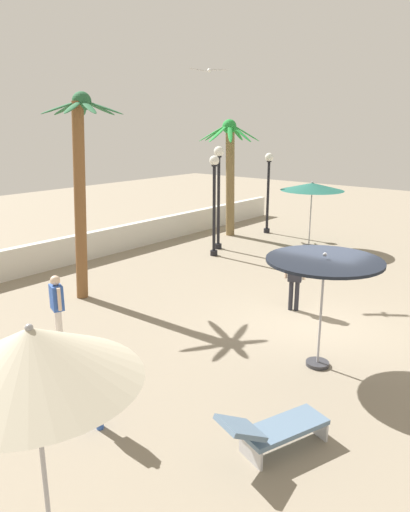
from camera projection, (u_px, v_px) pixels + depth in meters
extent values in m
plane|color=gray|center=(315.00, 337.00, 11.43)|extent=(56.00, 56.00, 0.00)
cube|color=silver|center=(70.00, 250.00, 17.29)|extent=(25.20, 0.30, 1.01)
cylinder|color=#333338|center=(309.00, 246.00, 19.72)|extent=(0.51, 0.51, 0.08)
cylinder|color=#A5A5AD|center=(310.00, 219.00, 19.41)|extent=(0.05, 0.05, 2.39)
cone|color=#1E594C|center=(312.00, 187.00, 19.07)|extent=(2.52, 2.52, 0.30)
sphere|color=#99999E|center=(312.00, 182.00, 19.02)|extent=(0.08, 0.08, 0.08)
cylinder|color=#333338|center=(317.00, 363.00, 10.07)|extent=(0.48, 0.48, 0.08)
cylinder|color=#A5A5AD|center=(321.00, 314.00, 9.77)|extent=(0.05, 0.05, 2.31)
cylinder|color=black|center=(324.00, 261.00, 9.47)|extent=(2.31, 2.31, 0.06)
sphere|color=#99999E|center=(325.00, 254.00, 9.44)|extent=(0.08, 0.08, 0.08)
cylinder|color=#A5A5AD|center=(46.00, 490.00, 4.89)|extent=(0.05, 0.05, 2.59)
cone|color=#B7AD93|center=(32.00, 355.00, 4.48)|extent=(2.10, 2.10, 0.55)
sphere|color=#99999E|center=(29.00, 328.00, 4.41)|extent=(0.08, 0.08, 0.08)
cylinder|color=olive|center=(230.00, 182.00, 21.23)|extent=(0.49, 0.38, 4.80)
sphere|color=#228E37|center=(229.00, 126.00, 20.51)|extent=(0.61, 0.61, 0.61)
ellipsoid|color=#228E37|center=(237.00, 133.00, 21.17)|extent=(1.26, 0.40, 0.76)
ellipsoid|color=#228E37|center=(230.00, 133.00, 21.26)|extent=(1.13, 0.87, 0.76)
ellipsoid|color=#228E37|center=(216.00, 133.00, 20.99)|extent=(0.27, 1.25, 0.76)
ellipsoid|color=#228E37|center=(213.00, 133.00, 20.58)|extent=(0.95, 1.08, 0.76)
ellipsoid|color=#228E37|center=(219.00, 133.00, 20.08)|extent=(1.25, 0.25, 0.76)
ellipsoid|color=#228E37|center=(230.00, 133.00, 19.91)|extent=(1.08, 0.95, 0.76)
ellipsoid|color=#228E37|center=(241.00, 133.00, 20.07)|extent=(0.40, 1.26, 0.76)
ellipsoid|color=#228E37|center=(246.00, 133.00, 20.54)|extent=(0.89, 1.12, 0.76)
cylinder|color=brown|center=(80.00, 204.00, 13.43)|extent=(0.61, 0.32, 5.50)
sphere|color=#27603A|center=(82.00, 101.00, 12.90)|extent=(0.52, 0.52, 0.52)
ellipsoid|color=#27603A|center=(99.00, 108.00, 13.38)|extent=(1.13, 0.21, 0.42)
ellipsoid|color=#27603A|center=(82.00, 108.00, 13.49)|extent=(0.84, 1.01, 0.42)
ellipsoid|color=#27603A|center=(67.00, 108.00, 13.25)|extent=(0.34, 1.14, 0.42)
ellipsoid|color=#27603A|center=(61.00, 107.00, 12.63)|extent=(1.14, 0.50, 0.42)
ellipsoid|color=#27603A|center=(73.00, 107.00, 12.39)|extent=(1.07, 0.74, 0.42)
ellipsoid|color=#27603A|center=(89.00, 107.00, 12.46)|extent=(0.57, 1.12, 0.42)
ellipsoid|color=#27603A|center=(103.00, 107.00, 12.90)|extent=(0.81, 1.03, 0.42)
cylinder|color=black|center=(267.00, 231.00, 22.33)|extent=(0.28, 0.28, 0.20)
cylinder|color=black|center=(268.00, 198.00, 21.92)|extent=(0.12, 0.12, 3.28)
cylinder|color=black|center=(269.00, 161.00, 21.49)|extent=(0.22, 0.22, 0.06)
sphere|color=white|center=(269.00, 157.00, 21.44)|extent=(0.38, 0.38, 0.38)
cylinder|color=black|center=(218.00, 246.00, 19.49)|extent=(0.28, 0.28, 0.20)
cylinder|color=black|center=(219.00, 204.00, 19.03)|extent=(0.12, 0.12, 3.68)
cylinder|color=black|center=(219.00, 157.00, 18.54)|extent=(0.22, 0.22, 0.06)
sphere|color=white|center=(219.00, 151.00, 18.49)|extent=(0.40, 0.40, 0.40)
cylinder|color=black|center=(214.00, 253.00, 18.47)|extent=(0.28, 0.28, 0.20)
cylinder|color=black|center=(214.00, 212.00, 18.04)|extent=(0.12, 0.12, 3.43)
cylinder|color=black|center=(214.00, 166.00, 17.59)|extent=(0.22, 0.22, 0.06)
sphere|color=white|center=(214.00, 160.00, 17.54)|extent=(0.37, 0.37, 0.37)
cube|color=#B7B7BC|center=(315.00, 424.00, 7.82)|extent=(0.22, 0.53, 0.35)
cube|color=#B7B7BC|center=(251.00, 451.00, 7.17)|extent=(0.22, 0.53, 0.35)
cube|color=slate|center=(285.00, 427.00, 7.45)|extent=(1.50, 0.98, 0.08)
cube|color=slate|center=(241.00, 428.00, 6.95)|extent=(0.76, 0.72, 0.36)
cylinder|color=silver|center=(60.00, 327.00, 10.95)|extent=(0.12, 0.12, 0.82)
cylinder|color=silver|center=(58.00, 325.00, 11.08)|extent=(0.12, 0.12, 0.82)
cube|color=#3359B2|center=(57.00, 297.00, 10.83)|extent=(0.34, 0.42, 0.58)
sphere|color=beige|center=(55.00, 280.00, 10.72)|extent=(0.22, 0.22, 0.22)
cylinder|color=beige|center=(59.00, 299.00, 10.63)|extent=(0.08, 0.08, 0.52)
cylinder|color=beige|center=(54.00, 293.00, 11.02)|extent=(0.08, 0.08, 0.52)
cylinder|color=#26262D|center=(291.00, 295.00, 12.98)|extent=(0.12, 0.12, 0.83)
cylinder|color=#26262D|center=(297.00, 296.00, 12.94)|extent=(0.12, 0.12, 0.83)
cube|color=#26262D|center=(295.00, 270.00, 12.77)|extent=(0.37, 0.43, 0.59)
sphere|color=beige|center=(296.00, 256.00, 12.66)|extent=(0.23, 0.23, 0.23)
cylinder|color=beige|center=(286.00, 269.00, 12.83)|extent=(0.08, 0.08, 0.53)
cylinder|color=beige|center=(304.00, 270.00, 12.70)|extent=(0.08, 0.08, 0.53)
cylinder|color=#3359B2|center=(94.00, 404.00, 8.00)|extent=(0.12, 0.12, 0.77)
cylinder|color=#3359B2|center=(99.00, 408.00, 7.88)|extent=(0.12, 0.12, 0.77)
cube|color=silver|center=(94.00, 371.00, 7.76)|extent=(0.30, 0.40, 0.55)
sphere|color=brown|center=(93.00, 349.00, 7.66)|extent=(0.21, 0.21, 0.21)
cylinder|color=brown|center=(87.00, 364.00, 7.93)|extent=(0.08, 0.08, 0.49)
cylinder|color=brown|center=(101.00, 375.00, 7.58)|extent=(0.08, 0.08, 0.49)
ellipsoid|color=white|center=(209.00, 70.00, 14.88)|extent=(0.33, 0.28, 0.12)
sphere|color=white|center=(210.00, 70.00, 15.04)|extent=(0.10, 0.10, 0.10)
cube|color=silver|center=(199.00, 70.00, 14.90)|extent=(0.46, 0.58, 0.12)
cube|color=silver|center=(219.00, 70.00, 14.85)|extent=(0.47, 0.58, 0.03)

